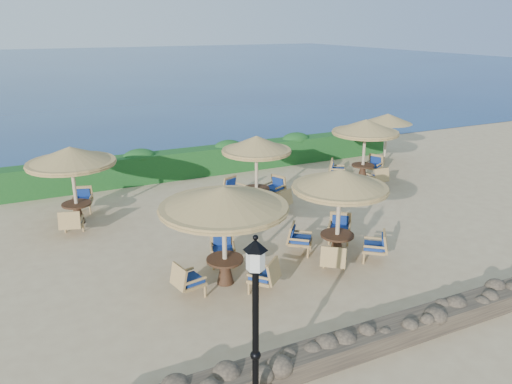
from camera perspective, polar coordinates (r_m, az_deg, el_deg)
The scene contains 11 objects.
ground at distance 16.56m, azimuth 4.84°, elevation -4.18°, with size 120.00×120.00×0.00m, color tan.
sea at distance 83.72m, azimuth -20.68°, elevation 13.25°, with size 160.00×160.00×0.00m, color navy.
hedge at distance 22.53m, azimuth -4.37°, elevation 3.71°, with size 18.00×0.90×1.20m, color #154219.
stone_wall at distance 12.14m, azimuth 20.12°, elevation -13.36°, with size 15.00×0.65×0.44m, color brown.
lamp_post at distance 8.53m, azimuth -0.05°, elevation -16.26°, with size 0.44×0.44×3.31m.
extra_parasol at distance 24.43m, azimuth 14.83°, elevation 8.11°, with size 2.30×2.30×2.41m.
cafe_set_0 at distance 12.41m, azimuth -3.69°, elevation -2.23°, with size 3.28×3.28×2.65m.
cafe_set_1 at distance 14.11m, azimuth 9.50°, elevation -0.71°, with size 2.71×2.71×2.65m.
cafe_set_2 at distance 17.38m, azimuth -20.32°, elevation 2.87°, with size 2.89×2.89×2.65m.
cafe_set_3 at distance 17.95m, azimuth 0.05°, elevation 3.60°, with size 2.84×2.84×2.65m.
cafe_set_4 at distance 21.44m, azimuth 12.35°, elevation 6.16°, with size 2.81×2.82×2.65m.
Camera 1 is at (-7.80, -13.10, 6.46)m, focal length 35.00 mm.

